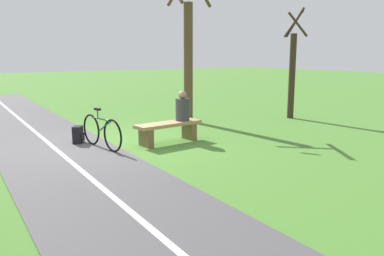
# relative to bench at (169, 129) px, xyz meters

# --- Properties ---
(ground_plane) EXTENTS (80.00, 80.00, 0.00)m
(ground_plane) POSITION_rel_bench_xyz_m (1.28, -0.60, -0.34)
(ground_plane) COLOR #477A2D
(paved_path) EXTENTS (3.07, 36.03, 0.02)m
(paved_path) POSITION_rel_bench_xyz_m (2.57, 3.40, -0.34)
(paved_path) COLOR #4C494C
(paved_path) RESTS_ON ground_plane
(path_centre_line) EXTENTS (0.54, 32.00, 0.00)m
(path_centre_line) POSITION_rel_bench_xyz_m (2.57, 3.40, -0.33)
(path_centre_line) COLOR silver
(path_centre_line) RESTS_ON paved_path
(bench) EXTENTS (1.76, 0.66, 0.50)m
(bench) POSITION_rel_bench_xyz_m (0.00, 0.00, 0.00)
(bench) COLOR #A88456
(bench) RESTS_ON ground_plane
(person_seated) EXTENTS (0.38, 0.38, 0.74)m
(person_seated) POSITION_rel_bench_xyz_m (-0.43, -0.05, 0.47)
(person_seated) COLOR #38383D
(person_seated) RESTS_ON bench
(bicycle) EXTENTS (0.32, 1.68, 0.92)m
(bicycle) POSITION_rel_bench_xyz_m (1.57, -0.33, 0.04)
(bicycle) COLOR black
(bicycle) RESTS_ON ground_plane
(backpack) EXTENTS (0.34, 0.37, 0.43)m
(backpack) POSITION_rel_bench_xyz_m (1.88, -1.11, -0.14)
(backpack) COLOR black
(backpack) RESTS_ON ground_plane
(tree_far_right) EXTENTS (0.91, 0.92, 3.64)m
(tree_far_right) POSITION_rel_bench_xyz_m (-5.32, -1.06, 1.25)
(tree_far_right) COLOR #38281E
(tree_far_right) RESTS_ON ground_plane
(tree_far_left) EXTENTS (1.33, 1.35, 4.68)m
(tree_far_left) POSITION_rel_bench_xyz_m (-2.04, -2.36, 1.75)
(tree_far_left) COLOR brown
(tree_far_left) RESTS_ON ground_plane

